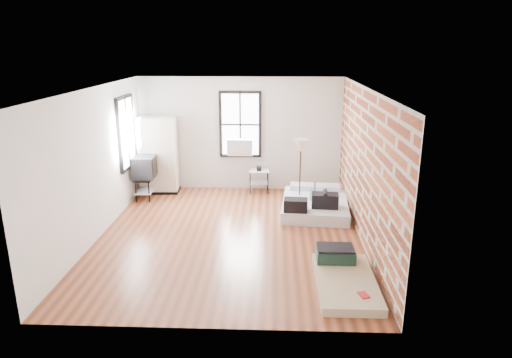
{
  "coord_description": "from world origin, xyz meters",
  "views": [
    {
      "loc": [
        0.83,
        -8.1,
        3.58
      ],
      "look_at": [
        0.49,
        0.3,
        1.06
      ],
      "focal_mm": 32.0,
      "sensor_mm": 36.0,
      "label": 1
    }
  ],
  "objects_px": {
    "wardrobe": "(158,155)",
    "mattress_bare": "(343,275)",
    "mattress_main": "(315,204)",
    "floor_lamp": "(301,149)",
    "side_table": "(259,175)",
    "tv_stand": "(144,168)"
  },
  "relations": [
    {
      "from": "side_table",
      "to": "mattress_bare",
      "type": "bearing_deg",
      "value": -71.69
    },
    {
      "from": "mattress_main",
      "to": "floor_lamp",
      "type": "height_order",
      "value": "floor_lamp"
    },
    {
      "from": "tv_stand",
      "to": "wardrobe",
      "type": "bearing_deg",
      "value": 65.75
    },
    {
      "from": "floor_lamp",
      "to": "wardrobe",
      "type": "bearing_deg",
      "value": 165.47
    },
    {
      "from": "mattress_main",
      "to": "mattress_bare",
      "type": "height_order",
      "value": "mattress_main"
    },
    {
      "from": "wardrobe",
      "to": "mattress_bare",
      "type": "bearing_deg",
      "value": -50.31
    },
    {
      "from": "mattress_bare",
      "to": "floor_lamp",
      "type": "distance_m",
      "value": 3.69
    },
    {
      "from": "floor_lamp",
      "to": "mattress_main",
      "type": "bearing_deg",
      "value": -47.43
    },
    {
      "from": "mattress_bare",
      "to": "side_table",
      "type": "bearing_deg",
      "value": 108.4
    },
    {
      "from": "mattress_bare",
      "to": "floor_lamp",
      "type": "bearing_deg",
      "value": 98.38
    },
    {
      "from": "side_table",
      "to": "floor_lamp",
      "type": "height_order",
      "value": "floor_lamp"
    },
    {
      "from": "mattress_main",
      "to": "floor_lamp",
      "type": "bearing_deg",
      "value": 137.04
    },
    {
      "from": "mattress_main",
      "to": "floor_lamp",
      "type": "xyz_separation_m",
      "value": [
        -0.32,
        0.35,
        1.14
      ]
    },
    {
      "from": "mattress_bare",
      "to": "tv_stand",
      "type": "relative_size",
      "value": 1.64
    },
    {
      "from": "wardrobe",
      "to": "floor_lamp",
      "type": "bearing_deg",
      "value": -16.99
    },
    {
      "from": "mattress_main",
      "to": "wardrobe",
      "type": "distance_m",
      "value": 4.01
    },
    {
      "from": "floor_lamp",
      "to": "tv_stand",
      "type": "xyz_separation_m",
      "value": [
        -3.64,
        0.36,
        -0.57
      ]
    },
    {
      "from": "side_table",
      "to": "mattress_main",
      "type": "bearing_deg",
      "value": -45.65
    },
    {
      "from": "mattress_bare",
      "to": "wardrobe",
      "type": "height_order",
      "value": "wardrobe"
    },
    {
      "from": "mattress_bare",
      "to": "wardrobe",
      "type": "relative_size",
      "value": 0.91
    },
    {
      "from": "mattress_bare",
      "to": "side_table",
      "type": "relative_size",
      "value": 2.59
    },
    {
      "from": "mattress_bare",
      "to": "wardrobe",
      "type": "distance_m",
      "value": 5.91
    }
  ]
}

